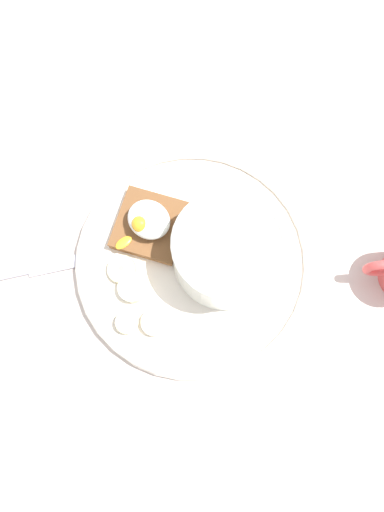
% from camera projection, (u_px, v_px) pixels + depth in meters
% --- Properties ---
extents(ground_plane, '(1.20, 1.20, 0.02)m').
position_uv_depth(ground_plane, '(192.00, 265.00, 0.64)').
color(ground_plane, beige).
rests_on(ground_plane, ground).
extents(plate, '(0.29, 0.29, 0.02)m').
position_uv_depth(plate, '(192.00, 261.00, 0.62)').
color(plate, silver).
rests_on(plate, ground_plane).
extents(oatmeal_bowl, '(0.13, 0.13, 0.07)m').
position_uv_depth(oatmeal_bowl, '(227.00, 252.00, 0.58)').
color(oatmeal_bowl, white).
rests_on(oatmeal_bowl, plate).
extents(toast_slice, '(0.11, 0.11, 0.01)m').
position_uv_depth(toast_slice, '(150.00, 226.00, 0.62)').
color(toast_slice, brown).
rests_on(toast_slice, plate).
extents(poached_egg, '(0.05, 0.07, 0.03)m').
position_uv_depth(poached_egg, '(147.00, 221.00, 0.60)').
color(poached_egg, white).
rests_on(poached_egg, toast_slice).
extents(banana_slice_front, '(0.05, 0.05, 0.02)m').
position_uv_depth(banana_slice_front, '(133.00, 288.00, 0.60)').
color(banana_slice_front, '#F7F1C8').
rests_on(banana_slice_front, plate).
extents(banana_slice_left, '(0.05, 0.05, 0.02)m').
position_uv_depth(banana_slice_left, '(122.00, 269.00, 0.61)').
color(banana_slice_left, beige).
rests_on(banana_slice_left, plate).
extents(banana_slice_back, '(0.04, 0.04, 0.01)m').
position_uv_depth(banana_slice_back, '(127.00, 323.00, 0.59)').
color(banana_slice_back, beige).
rests_on(banana_slice_back, plate).
extents(banana_slice_right, '(0.04, 0.04, 0.01)m').
position_uv_depth(banana_slice_right, '(155.00, 323.00, 0.59)').
color(banana_slice_right, '#F8E3BE').
rests_on(banana_slice_right, plate).
extents(knife, '(0.10, 0.13, 0.01)m').
position_uv_depth(knife, '(25.00, 272.00, 0.62)').
color(knife, silver).
rests_on(knife, ground_plane).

